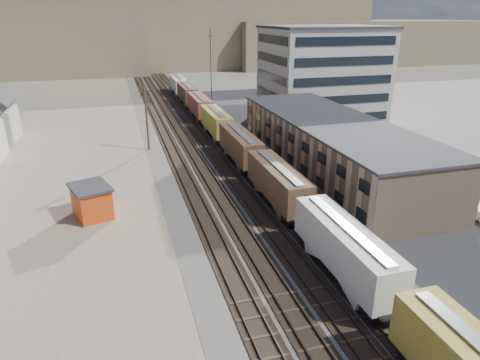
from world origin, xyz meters
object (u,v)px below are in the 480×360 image
object	(u,v)px
utility_pole_north	(147,118)
parked_car_white	(478,211)
maintenance_shed	(92,201)
freight_train	(227,132)
parked_car_blue	(346,137)

from	to	relation	value
utility_pole_north	parked_car_white	bearing A→B (deg)	-47.97
maintenance_shed	utility_pole_north	bearing A→B (deg)	71.04
utility_pole_north	maintenance_shed	bearing A→B (deg)	-108.96
freight_train	parked_car_white	size ratio (longest dim) A/B	23.25
parked_car_white	freight_train	bearing A→B (deg)	117.64
maintenance_shed	parked_car_blue	xyz separation A→B (m)	(40.93, 18.54, -0.95)
parked_car_white	maintenance_shed	bearing A→B (deg)	159.79
freight_train	maintenance_shed	distance (m)	28.59
freight_train	parked_car_white	xyz separation A→B (m)	(19.33, -32.14, -1.95)
parked_car_blue	utility_pole_north	bearing A→B (deg)	118.78
maintenance_shed	parked_car_white	bearing A→B (deg)	-16.83
maintenance_shed	parked_car_blue	bearing A→B (deg)	24.37
parked_car_white	utility_pole_north	bearing A→B (deg)	128.65
parked_car_white	parked_car_blue	xyz separation A→B (m)	(1.36, 30.50, 0.01)
freight_train	parked_car_white	bearing A→B (deg)	-58.98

